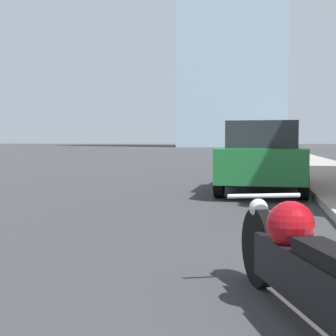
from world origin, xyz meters
TOP-DOWN VIEW (x-y plane):
  - sidewalk at (5.93, 40.00)m, footprint 3.01×240.00m
  - motorcycle at (3.59, 4.51)m, footprint 1.05×2.41m
  - parked_car_green at (3.35, 12.86)m, footprint 2.03×4.37m
  - parked_car_silver at (3.07, 25.42)m, footprint 2.27×4.41m
  - parked_car_blue at (3.08, 38.43)m, footprint 2.24×4.17m
  - parked_car_red at (3.08, 48.95)m, footprint 1.97×4.52m

SIDE VIEW (x-z plane):
  - sidewalk at x=5.93m, z-range 0.00..0.15m
  - motorcycle at x=3.59m, z-range 0.00..0.81m
  - parked_car_blue at x=3.08m, z-range 0.00..1.58m
  - parked_car_silver at x=3.07m, z-range 0.02..1.56m
  - parked_car_red at x=3.08m, z-range 0.01..1.66m
  - parked_car_green at x=3.35m, z-range 0.01..1.70m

